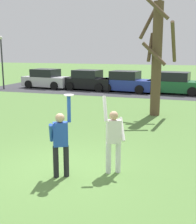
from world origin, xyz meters
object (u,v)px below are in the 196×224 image
parked_car_black (89,81)px  parked_car_blue (126,82)px  parked_car_silver (47,79)px  frisbee_disc (69,95)px  bare_tree_tall (157,56)px  person_catcher (61,140)px  person_defender (114,137)px  parked_car_green (176,84)px  lamppost_by_lot (2,57)px

parked_car_black → parked_car_blue: 3.19m
parked_car_silver → parked_car_black: size_ratio=1.00×
frisbee_disc → bare_tree_tall: 8.18m
frisbee_disc → parked_car_silver: 18.69m
person_catcher → parked_car_black: person_catcher is taller
person_defender → parked_car_blue: size_ratio=0.48×
person_defender → parked_car_black: size_ratio=0.48×
person_defender → parked_car_black: person_defender is taller
parked_car_green → lamppost_by_lot: lamppost_by_lot is taller
parked_car_black → bare_tree_tall: bearing=-45.6°
parked_car_green → lamppost_by_lot: bearing=-166.5°
person_defender → parked_car_silver: bearing=-86.4°
frisbee_disc → parked_car_silver: (-9.14, 16.25, -1.37)m
parked_car_blue → bare_tree_tall: bare_tree_tall is taller
parked_car_black → parked_car_green: bearing=4.6°
parked_car_blue → bare_tree_tall: (3.22, -7.91, 2.17)m
parked_car_silver → parked_car_green: (10.67, -0.25, 0.00)m
parked_car_blue → parked_car_green: same height
person_catcher → parked_car_silver: 18.65m
frisbee_disc → parked_car_black: size_ratio=0.06×
parked_car_silver → frisbee_disc: bearing=-54.5°
frisbee_disc → parked_car_blue: size_ratio=0.06×
person_defender → parked_car_silver: size_ratio=0.48×
parked_car_green → person_catcher: bearing=-90.0°
parked_car_black → person_defender: bearing=-61.9°
person_catcher → parked_car_black: bearing=78.3°
parked_car_black → lamppost_by_lot: 7.23m
person_catcher → parked_car_black: 17.09m
lamppost_by_lot → parked_car_silver: bearing=34.4°
parked_car_blue → parked_car_green: 3.68m
parked_car_blue → person_defender: bearing=-72.4°
parked_car_black → parked_car_blue: same height
parked_car_silver → parked_car_green: same height
frisbee_disc → parked_car_green: (1.53, 16.00, -1.37)m
person_defender → parked_car_silver: person_defender is taller
person_catcher → parked_car_green: 16.20m
parked_car_black → bare_tree_tall: bare_tree_tall is taller
parked_car_silver → lamppost_by_lot: 3.99m
person_catcher → parked_car_green: (1.73, 16.11, -0.25)m
parked_car_silver → lamppost_by_lot: size_ratio=1.00×
person_defender → parked_car_green: person_defender is taller
bare_tree_tall → lamppost_by_lot: 14.51m
bare_tree_tall → lamppost_by_lot: (-13.12, 6.18, -0.31)m
parked_car_black → bare_tree_tall: 10.56m
parked_car_silver → bare_tree_tall: bearing=-32.6°
person_catcher → parked_car_silver: person_catcher is taller
parked_car_black → lamppost_by_lot: (-6.72, -1.93, 1.86)m
frisbee_disc → lamppost_by_lot: (-12.05, 14.25, 0.49)m
parked_car_black → parked_car_blue: (3.18, -0.20, 0.00)m
frisbee_disc → parked_car_blue: bearing=97.7°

